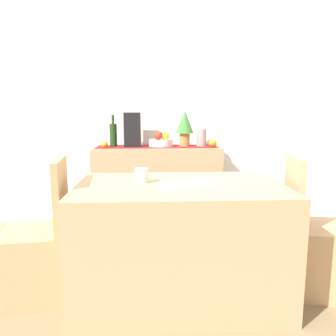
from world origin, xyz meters
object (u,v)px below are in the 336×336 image
Objects in this scene: wine_bottle at (113,135)px; dining_table at (179,240)px; chair_near_window at (37,258)px; coffee_cup at (142,175)px; coffee_maker at (133,130)px; ceramic_vase at (201,138)px; sideboard_console at (157,188)px; potted_plant at (185,125)px; open_book at (185,185)px; chair_by_corner at (316,252)px; fruit_bowl at (161,143)px.

wine_bottle is 1.52m from dining_table.
coffee_cup is at bearing 4.37° from chair_near_window.
chair_near_window is (-0.55, -1.28, -0.75)m from coffee_maker.
coffee_maker is at bearing 180.00° from ceramic_vase.
ceramic_vase reaches higher than sideboard_console.
potted_plant is 1.29× the size of open_book.
dining_table is at bearing -179.81° from chair_by_corner.
chair_by_corner is (0.88, 0.07, -0.48)m from open_book.
ceramic_vase is at bearing 0.00° from sideboard_console.
dining_table is 13.84× the size of coffee_cup.
chair_near_window is at bearing -121.55° from sideboard_console.
coffee_cup reaches higher than open_book.
open_book is at bearing -85.32° from fruit_bowl.
open_book is 1.05m from chair_near_window.
coffee_cup reaches higher than dining_table.
coffee_maker is 1.48m from dining_table.
sideboard_console is 7.15× the size of ceramic_vase.
potted_plant reaches higher than chair_by_corner.
coffee_maker reaches higher than coffee_cup.
wine_bottle is 2.06m from chair_by_corner.
wine_bottle reaches higher than open_book.
open_book is (-0.13, -1.35, -0.31)m from potted_plant.
ceramic_vase is 0.20× the size of chair_near_window.
wine_bottle is 1.13× the size of open_book.
open_book is at bearing -73.92° from coffee_maker.
wine_bottle is at bearing 113.27° from dining_table.
sideboard_console is 5.29× the size of fruit_bowl.
coffee_cup is at bearing 177.51° from chair_by_corner.
coffee_cup is at bearing -107.86° from potted_plant.
potted_plant reaches higher than fruit_bowl.
fruit_bowl is 1.25m from coffee_cup.
chair_by_corner is (0.58, -1.28, -0.66)m from ceramic_vase.
fruit_bowl reaches higher than chair_by_corner.
chair_near_window is (-1.06, -1.28, -0.79)m from potted_plant.
coffee_maker reaches higher than chair_near_window.
fruit_bowl is 0.70× the size of coffee_maker.
dining_table is at bearing -74.27° from coffee_maker.
fruit_bowl is at bearing 0.00° from sideboard_console.
open_book is (0.03, -0.06, 0.38)m from dining_table.
sideboard_console is at bearing 58.45° from chair_near_window.
coffee_cup is at bearing -84.35° from coffee_maker.
coffee_cup is (-0.57, -1.23, -0.14)m from ceramic_vase.
coffee_maker is 1.26m from coffee_cup.
coffee_maker is at bearing -0.00° from wine_bottle.
dining_table is at bearing -96.97° from potted_plant.
sideboard_console is 1.29m from coffee_cup.
open_book is at bearing -102.52° from ceramic_vase.
sideboard_console is 1.65m from chair_by_corner.
ceramic_vase reaches higher than chair_by_corner.
ceramic_vase is 0.20× the size of chair_by_corner.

